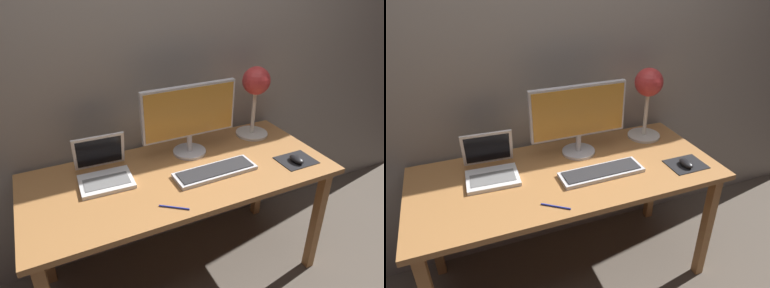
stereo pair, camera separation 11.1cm
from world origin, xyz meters
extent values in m
plane|color=brown|center=(0.00, 0.00, 0.00)|extent=(4.80, 4.80, 0.00)
cube|color=gray|center=(0.00, 0.40, 1.30)|extent=(4.80, 0.06, 2.60)
cube|color=#A8703D|center=(0.00, 0.00, 0.72)|extent=(1.60, 0.70, 0.03)
cube|color=#A8703D|center=(0.74, -0.29, 0.35)|extent=(0.05, 0.05, 0.71)
cube|color=#A8703D|center=(-0.74, 0.29, 0.35)|extent=(0.05, 0.05, 0.71)
cube|color=#A8703D|center=(0.74, 0.29, 0.35)|extent=(0.05, 0.05, 0.71)
cylinder|color=silver|center=(0.13, 0.17, 0.75)|extent=(0.19, 0.19, 0.01)
cylinder|color=silver|center=(0.13, 0.17, 0.80)|extent=(0.03, 0.03, 0.10)
cube|color=silver|center=(0.13, 0.17, 1.00)|extent=(0.55, 0.03, 0.29)
cube|color=gold|center=(0.13, 0.15, 1.00)|extent=(0.52, 0.00, 0.27)
cube|color=silver|center=(0.15, -0.09, 0.75)|extent=(0.44, 0.15, 0.02)
cube|color=#28282B|center=(0.15, -0.09, 0.76)|extent=(0.41, 0.12, 0.01)
cube|color=silver|center=(-0.38, 0.06, 0.75)|extent=(0.27, 0.21, 0.02)
cube|color=slate|center=(-0.38, 0.05, 0.76)|extent=(0.22, 0.12, 0.00)
cube|color=silver|center=(-0.37, 0.19, 0.86)|extent=(0.26, 0.08, 0.20)
cube|color=black|center=(-0.37, 0.19, 0.86)|extent=(0.23, 0.07, 0.17)
cylinder|color=beige|center=(0.58, 0.21, 0.75)|extent=(0.20, 0.20, 0.01)
cylinder|color=silver|center=(0.58, 0.21, 0.91)|extent=(0.02, 0.02, 0.30)
sphere|color=#BF3333|center=(0.58, 0.21, 1.09)|extent=(0.17, 0.17, 0.17)
sphere|color=#FFEAB2|center=(0.58, 0.20, 1.05)|extent=(0.06, 0.06, 0.06)
cube|color=black|center=(0.62, -0.17, 0.74)|extent=(0.20, 0.16, 0.00)
ellipsoid|color=black|center=(0.61, -0.19, 0.76)|extent=(0.06, 0.10, 0.03)
cylinder|color=#2633A5|center=(-0.15, -0.26, 0.74)|extent=(0.12, 0.09, 0.01)
camera|label=1|loc=(-0.61, -1.40, 1.72)|focal=32.25mm
camera|label=2|loc=(-0.51, -1.44, 1.72)|focal=32.25mm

